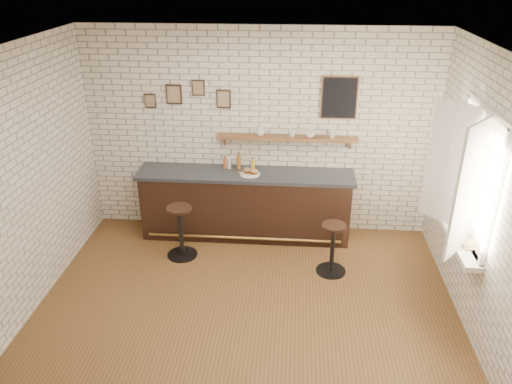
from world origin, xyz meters
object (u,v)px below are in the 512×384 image
shelf_cup_c (310,134)px  sandwich_plate (250,174)px  book_lower (462,244)px  ciabatta_sandwich (251,171)px  condiment_bottle_yellow (253,164)px  bar_counter (246,204)px  bar_stool_left (181,230)px  book_upper (461,241)px  bitters_bottle_brown (225,163)px  shelf_cup_d (332,134)px  shelf_cup_a (261,132)px  bar_stool_right (333,247)px  bitters_bottle_amber (239,162)px  shelf_cup_b (292,134)px  bitters_bottle_white (229,163)px

shelf_cup_c → sandwich_plate: bearing=139.9°
book_lower → ciabatta_sandwich: bearing=142.9°
condiment_bottle_yellow → book_lower: bearing=-35.8°
bar_counter → sandwich_plate: (0.07, -0.06, 0.51)m
bar_stool_left → book_upper: 3.56m
bitters_bottle_brown → shelf_cup_d: size_ratio=1.77×
bitters_bottle_brown → condiment_bottle_yellow: (0.40, 0.00, -0.00)m
ciabatta_sandwich → shelf_cup_a: bearing=64.9°
sandwich_plate → bar_stool_left: size_ratio=0.37×
ciabatta_sandwich → book_upper: bearing=-31.9°
shelf_cup_c → ciabatta_sandwich: bearing=140.1°
condiment_bottle_yellow → bar_stool_right: bearing=-42.2°
sandwich_plate → book_upper: (2.48, -1.54, -0.06)m
bitters_bottle_amber → bar_counter: bearing=-52.1°
bitters_bottle_amber → shelf_cup_b: bearing=4.5°
book_upper → bar_counter: bearing=142.5°
shelf_cup_b → shelf_cup_c: size_ratio=0.76×
bar_stool_right → sandwich_plate: bearing=144.3°
bar_counter → shelf_cup_c: 1.40m
sandwich_plate → book_lower: (2.48, -1.58, -0.08)m
bar_stool_right → shelf_cup_a: (-1.02, 1.09, 1.17)m
bar_stool_left → shelf_cup_c: 2.25m
ciabatta_sandwich → bitters_bottle_brown: (-0.39, 0.20, 0.03)m
shelf_cup_c → book_upper: bearing=-104.7°
shelf_cup_a → book_upper: shelf_cup_a is taller
ciabatta_sandwich → shelf_cup_b: (0.56, 0.26, 0.49)m
shelf_cup_c → book_lower: (1.65, -1.84, -0.61)m
ciabatta_sandwich → bitters_bottle_amber: (-0.19, 0.20, 0.06)m
ciabatta_sandwich → shelf_cup_c: size_ratio=1.67×
bar_counter → ciabatta_sandwich: (0.08, -0.06, 0.55)m
bitters_bottle_white → shelf_cup_a: size_ratio=1.63×
ciabatta_sandwich → bar_stool_left: ciabatta_sandwich is taller
bar_stool_left → shelf_cup_a: bearing=39.6°
sandwich_plate → bar_stool_right: size_ratio=0.39×
sandwich_plate → condiment_bottle_yellow: (0.02, 0.20, 0.07)m
condiment_bottle_yellow → book_upper: condiment_bottle_yellow is taller
shelf_cup_d → bitters_bottle_white: bearing=-173.6°
ciabatta_sandwich → bar_stool_left: 1.27m
sandwich_plate → bitters_bottle_amber: (-0.18, 0.20, 0.10)m
bar_counter → book_lower: bearing=-32.6°
bitters_bottle_amber → condiment_bottle_yellow: 0.21m
condiment_bottle_yellow → bar_stool_right: condiment_bottle_yellow is taller
bar_counter → bitters_bottle_amber: bitters_bottle_amber is taller
bitters_bottle_brown → condiment_bottle_yellow: size_ratio=1.08×
bitters_bottle_amber → bar_stool_right: (1.34, -1.03, -0.73)m
bitters_bottle_amber → bar_stool_right: bearing=-37.5°
bar_counter → shelf_cup_d: bearing=9.4°
bitters_bottle_white → book_lower: bearing=-32.3°
bar_stool_right → book_lower: (1.33, -0.75, 0.56)m
bitters_bottle_brown → bitters_bottle_white: bitters_bottle_white is taller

